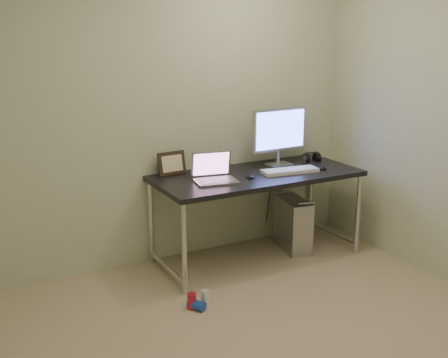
% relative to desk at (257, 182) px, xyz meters
% --- Properties ---
extents(floor, '(3.50, 3.50, 0.00)m').
position_rel_desk_xyz_m(floor, '(-0.67, -1.37, -0.68)').
color(floor, tan).
rests_on(floor, ground).
extents(wall_back, '(3.50, 0.02, 2.50)m').
position_rel_desk_xyz_m(wall_back, '(-0.67, 0.38, 0.57)').
color(wall_back, beige).
rests_on(wall_back, ground).
extents(desk, '(1.72, 0.75, 0.75)m').
position_rel_desk_xyz_m(desk, '(0.00, 0.00, 0.00)').
color(desk, black).
rests_on(desk, ground).
extents(tower_computer, '(0.27, 0.47, 0.49)m').
position_rel_desk_xyz_m(tower_computer, '(0.39, 0.02, -0.45)').
color(tower_computer, '#AAA9AE').
rests_on(tower_computer, ground).
extents(cable_a, '(0.01, 0.16, 0.69)m').
position_rel_desk_xyz_m(cable_a, '(0.34, 0.33, -0.28)').
color(cable_a, black).
rests_on(cable_a, ground).
extents(cable_b, '(0.02, 0.11, 0.71)m').
position_rel_desk_xyz_m(cable_b, '(0.43, 0.31, -0.30)').
color(cable_b, black).
rests_on(cable_b, ground).
extents(can_red, '(0.08, 0.08, 0.12)m').
position_rel_desk_xyz_m(can_red, '(-0.87, -0.57, -0.62)').
color(can_red, '#B71933').
rests_on(can_red, ground).
extents(can_white, '(0.08, 0.08, 0.11)m').
position_rel_desk_xyz_m(can_white, '(-0.77, -0.56, -0.62)').
color(can_white, white).
rests_on(can_white, ground).
extents(can_blue, '(0.12, 0.14, 0.07)m').
position_rel_desk_xyz_m(can_blue, '(-0.85, -0.60, -0.64)').
color(can_blue, blue).
rests_on(can_blue, ground).
extents(laptop, '(0.36, 0.32, 0.22)m').
position_rel_desk_xyz_m(laptop, '(-0.42, -0.04, 0.13)').
color(laptop, '#AFAEB5').
rests_on(laptop, desk).
extents(monitor, '(0.54, 0.16, 0.50)m').
position_rel_desk_xyz_m(monitor, '(0.31, 0.15, 0.37)').
color(monitor, '#AFAEB5').
rests_on(monitor, desk).
extents(keyboard, '(0.50, 0.22, 0.03)m').
position_rel_desk_xyz_m(keyboard, '(0.26, -0.11, 0.09)').
color(keyboard, silver).
rests_on(keyboard, desk).
extents(mouse_right, '(0.07, 0.11, 0.04)m').
position_rel_desk_xyz_m(mouse_right, '(0.57, -0.13, 0.09)').
color(mouse_right, black).
rests_on(mouse_right, desk).
extents(mouse_left, '(0.08, 0.11, 0.03)m').
position_rel_desk_xyz_m(mouse_left, '(-0.13, -0.10, 0.09)').
color(mouse_left, black).
rests_on(mouse_left, desk).
extents(headphones, '(0.16, 0.10, 0.11)m').
position_rel_desk_xyz_m(headphones, '(0.66, 0.14, 0.10)').
color(headphones, black).
rests_on(headphones, desk).
extents(picture_frame, '(0.24, 0.08, 0.19)m').
position_rel_desk_xyz_m(picture_frame, '(-0.64, 0.30, 0.17)').
color(picture_frame, black).
rests_on(picture_frame, desk).
extents(webcam, '(0.04, 0.04, 0.12)m').
position_rel_desk_xyz_m(webcam, '(-0.40, 0.26, 0.16)').
color(webcam, silver).
rests_on(webcam, desk).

